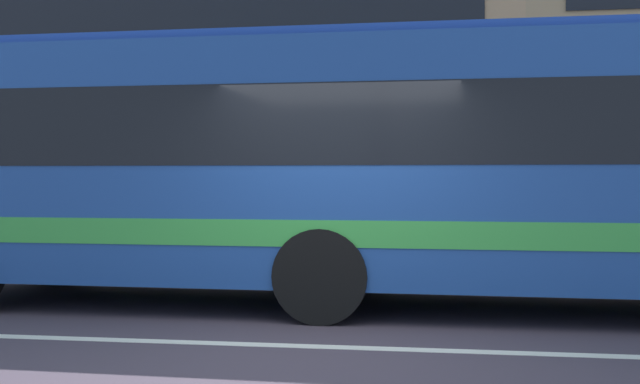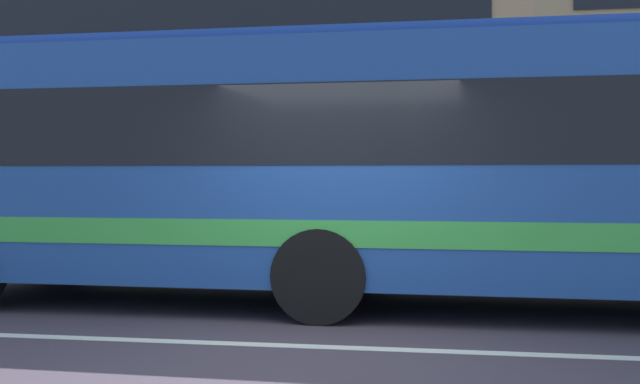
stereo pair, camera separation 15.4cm
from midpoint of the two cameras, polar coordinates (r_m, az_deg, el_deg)
ground_plane at (r=7.18m, az=0.57°, el=-11.25°), size 160.00×160.00×0.00m
lane_centre_line at (r=7.18m, az=0.57°, el=-11.22°), size 60.00×0.16×0.01m
hedge_row_far at (r=12.86m, az=0.39°, el=-3.67°), size 21.67×1.10×0.93m
apartment_block_left at (r=23.20m, az=-13.19°, el=9.61°), size 21.23×8.44×9.93m
transit_bus at (r=9.16m, az=6.28°, el=2.33°), size 11.84×2.75×3.14m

